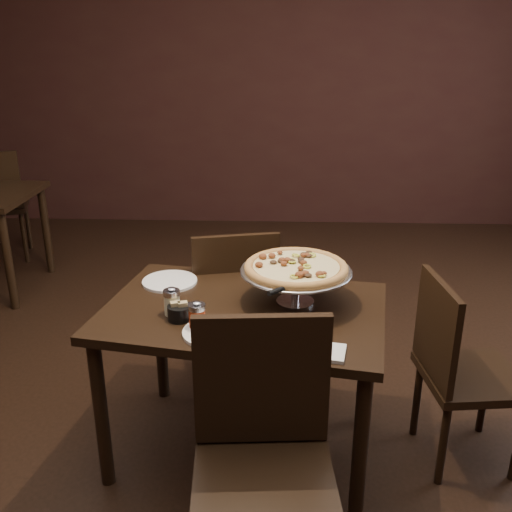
{
  "coord_description": "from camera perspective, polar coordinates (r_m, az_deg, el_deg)",
  "views": [
    {
      "loc": [
        0.17,
        -2.16,
        1.77
      ],
      "look_at": [
        0.08,
        0.03,
        0.93
      ],
      "focal_mm": 40.0,
      "sensor_mm": 36.0,
      "label": 1
    }
  ],
  "objects": [
    {
      "name": "pizza_stand",
      "position": [
        2.37,
        4.02,
        -1.22
      ],
      "size": [
        0.47,
        0.47,
        0.19
      ],
      "color": "silver",
      "rests_on": "dining_table"
    },
    {
      "name": "chair_side",
      "position": [
        2.61,
        19.52,
        -10.31
      ],
      "size": [
        0.44,
        0.44,
        0.86
      ],
      "rotation": [
        0.0,
        0.0,
        1.68
      ],
      "color": "black",
      "rests_on": "ground"
    },
    {
      "name": "napkin_stack",
      "position": [
        2.07,
        7.17,
        -9.52
      ],
      "size": [
        0.15,
        0.15,
        0.01
      ],
      "primitive_type": "cube",
      "rotation": [
        0.0,
        0.0,
        -0.19
      ],
      "color": "silver",
      "rests_on": "dining_table"
    },
    {
      "name": "chair_near",
      "position": [
        1.93,
        0.74,
        -19.33
      ],
      "size": [
        0.48,
        0.48,
        0.96
      ],
      "rotation": [
        0.0,
        0.0,
        0.08
      ],
      "color": "black",
      "rests_on": "ground"
    },
    {
      "name": "parmesan_shaker",
      "position": [
        2.33,
        -8.4,
        -4.53
      ],
      "size": [
        0.07,
        0.07,
        0.12
      ],
      "color": "beige",
      "rests_on": "dining_table"
    },
    {
      "name": "plate_left",
      "position": [
        2.65,
        -8.62,
        -2.52
      ],
      "size": [
        0.25,
        0.25,
        0.01
      ],
      "primitive_type": "cylinder",
      "color": "white",
      "rests_on": "dining_table"
    },
    {
      "name": "packet_caddy",
      "position": [
        2.3,
        -7.64,
        -5.56
      ],
      "size": [
        0.1,
        0.1,
        0.08
      ],
      "rotation": [
        0.0,
        0.0,
        0.31
      ],
      "color": "black",
      "rests_on": "dining_table"
    },
    {
      "name": "dining_table",
      "position": [
        2.43,
        -1.24,
        -7.22
      ],
      "size": [
        1.27,
        0.96,
        0.72
      ],
      "rotation": [
        0.0,
        0.0,
        -0.18
      ],
      "color": "black",
      "rests_on": "ground"
    },
    {
      "name": "serving_spatula",
      "position": [
        2.18,
        2.56,
        -3.4
      ],
      "size": [
        0.18,
        0.18,
        0.03
      ],
      "rotation": [
        0.0,
        0.0,
        -0.77
      ],
      "color": "silver",
      "rests_on": "pizza_stand"
    },
    {
      "name": "room",
      "position": [
        2.22,
        -0.57,
        11.33
      ],
      "size": [
        6.04,
        7.04,
        2.84
      ],
      "color": "black",
      "rests_on": "ground"
    },
    {
      "name": "chair_far",
      "position": [
        2.95,
        -2.28,
        -4.74
      ],
      "size": [
        0.51,
        0.51,
        0.91
      ],
      "rotation": [
        0.0,
        0.0,
        3.37
      ],
      "color": "black",
      "rests_on": "ground"
    },
    {
      "name": "plate_near",
      "position": [
        2.19,
        -4.07,
        -7.6
      ],
      "size": [
        0.25,
        0.25,
        0.01
      ],
      "primitive_type": "cylinder",
      "color": "white",
      "rests_on": "dining_table"
    },
    {
      "name": "pepper_flake_shaker",
      "position": [
        2.2,
        -5.92,
        -5.99
      ],
      "size": [
        0.07,
        0.07,
        0.12
      ],
      "color": "maroon",
      "rests_on": "dining_table"
    }
  ]
}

